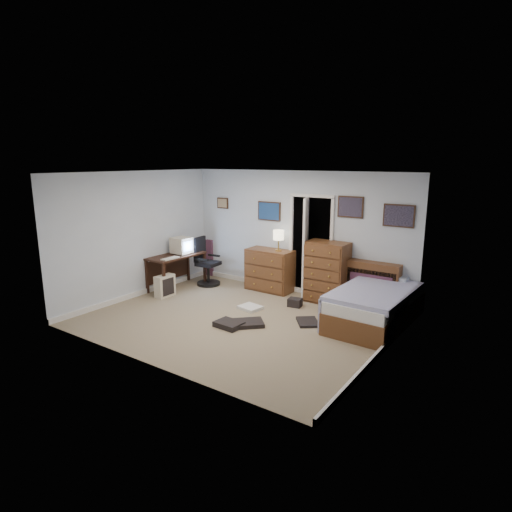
{
  "coord_description": "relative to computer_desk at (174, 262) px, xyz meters",
  "views": [
    {
      "loc": [
        4.2,
        -5.57,
        2.71
      ],
      "look_at": [
        0.17,
        0.3,
        1.1
      ],
      "focal_mm": 30.0,
      "sensor_mm": 36.0,
      "label": 1
    }
  ],
  "objects": [
    {
      "name": "floor",
      "position": [
        2.29,
        -0.75,
        -0.58
      ],
      "size": [
        5.0,
        4.0,
        0.02
      ],
      "primitive_type": "cube",
      "color": "gray",
      "rests_on": "ground"
    },
    {
      "name": "computer_desk",
      "position": [
        0.0,
        0.0,
        0.0
      ],
      "size": [
        0.61,
        1.29,
        0.74
      ],
      "rotation": [
        0.0,
        0.0,
        -0.02
      ],
      "color": "black",
      "rests_on": "floor"
    },
    {
      "name": "crt_monitor",
      "position": [
        0.11,
        0.15,
        0.35
      ],
      "size": [
        0.39,
        0.36,
        0.35
      ],
      "rotation": [
        0.0,
        0.0,
        -0.02
      ],
      "color": "beige",
      "rests_on": "computer_desk"
    },
    {
      "name": "keyboard",
      "position": [
        0.27,
        -0.35,
        0.18
      ],
      "size": [
        0.15,
        0.4,
        0.02
      ],
      "primitive_type": "cube",
      "rotation": [
        0.0,
        0.0,
        -0.02
      ],
      "color": "beige",
      "rests_on": "computer_desk"
    },
    {
      "name": "pc_tower",
      "position": [
        0.29,
        -0.55,
        -0.35
      ],
      "size": [
        0.21,
        0.42,
        0.44
      ],
      "rotation": [
        0.0,
        0.0,
        -0.02
      ],
      "color": "beige",
      "rests_on": "floor"
    },
    {
      "name": "office_chair",
      "position": [
        0.41,
        0.57,
        -0.16
      ],
      "size": [
        0.56,
        0.56,
        1.06
      ],
      "rotation": [
        0.0,
        0.0,
        0.11
      ],
      "color": "black",
      "rests_on": "floor"
    },
    {
      "name": "media_stack",
      "position": [
        -0.03,
        1.26,
        -0.14
      ],
      "size": [
        0.18,
        0.18,
        0.86
      ],
      "primitive_type": "cube",
      "rotation": [
        0.0,
        0.0,
        0.07
      ],
      "color": "maroon",
      "rests_on": "floor"
    },
    {
      "name": "low_dresser",
      "position": [
        1.8,
        1.02,
        -0.13
      ],
      "size": [
        0.99,
        0.49,
        0.88
      ],
      "primitive_type": "cube",
      "rotation": [
        0.0,
        0.0,
        -0.0
      ],
      "color": "brown",
      "rests_on": "floor"
    },
    {
      "name": "table_lamp",
      "position": [
        2.0,
        1.02,
        0.62
      ],
      "size": [
        0.22,
        0.22,
        0.43
      ],
      "rotation": [
        0.0,
        0.0,
        -0.0
      ],
      "color": "gold",
      "rests_on": "low_dresser"
    },
    {
      "name": "doorway",
      "position": [
        2.64,
        1.52,
        0.43
      ],
      "size": [
        0.96,
        1.12,
        2.05
      ],
      "color": "black",
      "rests_on": "floor"
    },
    {
      "name": "tall_dresser",
      "position": [
        3.11,
        1.0,
        0.03
      ],
      "size": [
        0.81,
        0.49,
        1.19
      ],
      "primitive_type": "cube",
      "rotation": [
        0.0,
        0.0,
        -0.02
      ],
      "color": "brown",
      "rests_on": "floor"
    },
    {
      "name": "headboard_bookcase",
      "position": [
        3.98,
        1.11,
        -0.1
      ],
      "size": [
        0.98,
        0.26,
        0.88
      ],
      "rotation": [
        0.0,
        0.0,
        0.0
      ],
      "color": "brown",
      "rests_on": "floor"
    },
    {
      "name": "bed",
      "position": [
        4.27,
        0.45,
        -0.25
      ],
      "size": [
        1.18,
        2.11,
        0.68
      ],
      "rotation": [
        0.0,
        0.0,
        -0.03
      ],
      "color": "brown",
      "rests_on": "floor"
    },
    {
      "name": "wall_posters",
      "position": [
        2.86,
        1.22,
        1.18
      ],
      "size": [
        4.38,
        0.04,
        0.6
      ],
      "color": "#331E11",
      "rests_on": "floor"
    },
    {
      "name": "floor_clutter",
      "position": [
        2.58,
        -0.53,
        -0.53
      ],
      "size": [
        1.7,
        1.8,
        0.16
      ],
      "rotation": [
        0.0,
        0.0,
        -0.04
      ],
      "color": "black",
      "rests_on": "floor"
    }
  ]
}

